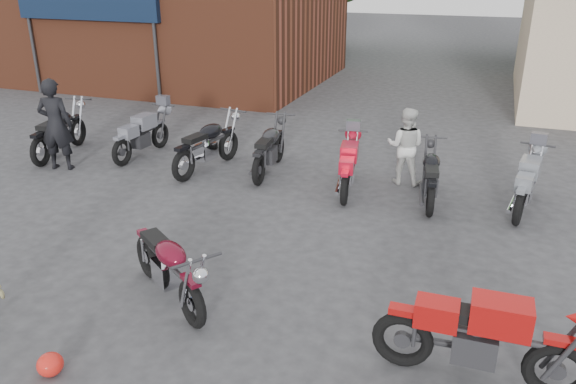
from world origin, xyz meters
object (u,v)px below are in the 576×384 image
(sportbike, at_px, (484,333))
(row_bike_0, at_px, (59,129))
(row_bike_2, at_px, (208,142))
(row_bike_1, at_px, (142,132))
(vintage_motorcycle, at_px, (168,263))
(person_dark, at_px, (56,125))
(row_bike_5, at_px, (431,173))
(helmet, at_px, (50,364))
(row_bike_6, at_px, (527,181))
(row_bike_3, at_px, (269,146))
(row_bike_4, at_px, (348,164))
(person_light, at_px, (406,146))

(sportbike, height_order, row_bike_0, row_bike_0)
(sportbike, xyz_separation_m, row_bike_2, (-5.60, 4.79, 0.00))
(row_bike_0, bearing_deg, row_bike_1, -82.47)
(vintage_motorcycle, height_order, row_bike_0, row_bike_0)
(person_dark, relative_size, row_bike_5, 1.03)
(vintage_motorcycle, bearing_deg, helmet, -70.20)
(row_bike_0, distance_m, row_bike_2, 3.57)
(row_bike_0, distance_m, row_bike_1, 1.86)
(row_bike_6, bearing_deg, row_bike_1, 97.42)
(vintage_motorcycle, relative_size, helmet, 6.95)
(row_bike_3, distance_m, row_bike_6, 4.88)
(vintage_motorcycle, height_order, row_bike_4, vintage_motorcycle)
(vintage_motorcycle, height_order, sportbike, sportbike)
(sportbike, xyz_separation_m, row_bike_4, (-2.59, 4.66, -0.07))
(sportbike, xyz_separation_m, person_light, (-1.66, 5.42, 0.15))
(person_light, distance_m, row_bike_6, 2.28)
(row_bike_1, distance_m, row_bike_4, 4.82)
(person_light, bearing_deg, row_bike_6, 166.04)
(helmet, relative_size, row_bike_4, 0.15)
(person_light, xyz_separation_m, row_bike_0, (-7.49, -0.89, -0.15))
(helmet, distance_m, row_bike_2, 6.39)
(vintage_motorcycle, distance_m, row_bike_0, 6.91)
(sportbike, bearing_deg, row_bike_0, 152.75)
(row_bike_6, bearing_deg, row_bike_3, 96.45)
(sportbike, relative_size, helmet, 7.53)
(person_dark, height_order, person_light, person_dark)
(sportbike, distance_m, row_bike_1, 8.97)
(row_bike_5, distance_m, row_bike_6, 1.62)
(person_light, bearing_deg, row_bike_4, 40.73)
(person_light, bearing_deg, row_bike_3, 8.31)
(vintage_motorcycle, distance_m, person_dark, 5.97)
(row_bike_2, bearing_deg, row_bike_1, 90.23)
(helmet, xyz_separation_m, row_bike_5, (3.13, 6.12, 0.41))
(row_bike_1, bearing_deg, sportbike, -121.37)
(sportbike, xyz_separation_m, row_bike_6, (0.53, 4.84, -0.06))
(row_bike_1, bearing_deg, person_light, -83.47)
(row_bike_4, bearing_deg, row_bike_0, 81.67)
(row_bike_2, bearing_deg, row_bike_3, -67.38)
(row_bike_4, bearing_deg, person_light, -59.63)
(row_bike_2, distance_m, row_bike_5, 4.52)
(row_bike_3, bearing_deg, row_bike_0, 90.84)
(person_dark, bearing_deg, row_bike_3, -178.43)
(sportbike, height_order, row_bike_1, sportbike)
(person_dark, bearing_deg, row_bike_5, 171.32)
(vintage_motorcycle, relative_size, person_light, 1.27)
(helmet, xyz_separation_m, row_bike_3, (-0.13, 6.51, 0.44))
(row_bike_1, relative_size, row_bike_3, 0.96)
(helmet, bearing_deg, sportbike, 18.74)
(row_bike_6, bearing_deg, row_bike_0, 101.05)
(sportbike, distance_m, helmet, 4.47)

